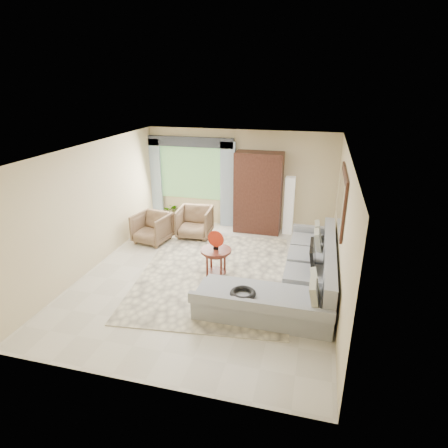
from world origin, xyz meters
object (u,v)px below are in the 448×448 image
(floor_lamp, at_px, (289,206))
(armchair_left, at_px, (152,228))
(armchair_right, at_px, (195,222))
(coffee_table, at_px, (216,263))
(potted_plant, at_px, (173,212))
(tv_screen, at_px, (313,256))
(armoire, at_px, (258,193))
(sectional_sofa, at_px, (296,279))

(floor_lamp, bearing_deg, armchair_left, -155.91)
(armchair_right, relative_size, floor_lamp, 0.56)
(coffee_table, relative_size, armchair_left, 0.77)
(potted_plant, xyz_separation_m, floor_lamp, (3.22, -0.05, 0.48))
(potted_plant, bearing_deg, coffee_table, -53.98)
(armchair_left, relative_size, potted_plant, 1.49)
(coffee_table, bearing_deg, armchair_right, 119.85)
(tv_screen, distance_m, armoire, 3.14)
(armoire, bearing_deg, floor_lamp, 4.29)
(tv_screen, bearing_deg, floor_lamp, 104.07)
(sectional_sofa, bearing_deg, armoire, 113.06)
(armchair_left, bearing_deg, floor_lamp, 34.58)
(potted_plant, relative_size, armoire, 0.26)
(tv_screen, distance_m, coffee_table, 1.92)
(coffee_table, height_order, armchair_left, armchair_left)
(armoire, bearing_deg, coffee_table, -98.05)
(coffee_table, distance_m, potted_plant, 3.47)
(armchair_right, height_order, potted_plant, armchair_right)
(armchair_right, distance_m, armoire, 1.80)
(floor_lamp, bearing_deg, potted_plant, 179.20)
(coffee_table, relative_size, floor_lamp, 0.41)
(coffee_table, height_order, potted_plant, coffee_table)
(sectional_sofa, relative_size, tv_screen, 4.68)
(armchair_right, height_order, floor_lamp, floor_lamp)
(tv_screen, height_order, coffee_table, tv_screen)
(tv_screen, distance_m, armchair_left, 4.14)
(coffee_table, xyz_separation_m, armchair_left, (-2.01, 1.33, 0.04))
(armoire, relative_size, floor_lamp, 1.40)
(potted_plant, height_order, armoire, armoire)
(armchair_right, bearing_deg, floor_lamp, 16.56)
(coffee_table, relative_size, armchair_right, 0.74)
(armoire, bearing_deg, armchair_left, -150.25)
(armchair_left, xyz_separation_m, floor_lamp, (3.19, 1.43, 0.38))
(armchair_right, distance_m, floor_lamp, 2.46)
(coffee_table, bearing_deg, potted_plant, 126.02)
(potted_plant, bearing_deg, sectional_sofa, -39.41)
(tv_screen, distance_m, potted_plant, 4.86)
(sectional_sofa, distance_m, floor_lamp, 3.03)
(sectional_sofa, height_order, floor_lamp, floor_lamp)
(armchair_left, bearing_deg, tv_screen, -8.87)
(tv_screen, distance_m, floor_lamp, 2.88)
(sectional_sofa, bearing_deg, potted_plant, 140.59)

